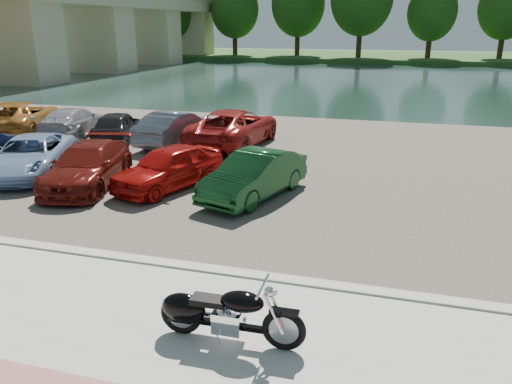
{
  "coord_description": "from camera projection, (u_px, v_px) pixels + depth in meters",
  "views": [
    {
      "loc": [
        2.89,
        -6.38,
        4.75
      ],
      "look_at": [
        -0.1,
        4.09,
        1.1
      ],
      "focal_mm": 35.0,
      "sensor_mm": 36.0,
      "label": 1
    }
  ],
  "objects": [
    {
      "name": "car_2",
      "position": [
        30.0,
        156.0,
        16.43
      ],
      "size": [
        3.53,
        4.96,
        1.25
      ],
      "primitive_type": "imported",
      "rotation": [
        0.0,
        0.0,
        0.36
      ],
      "color": "#8FA9D0",
      "rests_on": "parking_lot"
    },
    {
      "name": "car_3",
      "position": [
        88.0,
        165.0,
        15.25
      ],
      "size": [
        2.69,
        4.68,
        1.28
      ],
      "primitive_type": "imported",
      "rotation": [
        0.0,
        0.0,
        0.22
      ],
      "color": "maroon",
      "rests_on": "parking_lot"
    },
    {
      "name": "car_5",
      "position": [
        254.0,
        175.0,
        14.22
      ],
      "size": [
        2.45,
        4.16,
        1.3
      ],
      "primitive_type": "imported",
      "rotation": [
        0.0,
        0.0,
        -0.29
      ],
      "color": "#103D1A",
      "rests_on": "parking_lot"
    },
    {
      "name": "bridge",
      "position": [
        93.0,
        17.0,
        51.02
      ],
      "size": [
        7.0,
        56.0,
        8.55
      ],
      "color": "#C6B28A",
      "rests_on": "ground"
    },
    {
      "name": "kerb",
      "position": [
        232.0,
        274.0,
        9.89
      ],
      "size": [
        60.0,
        0.3,
        0.14
      ],
      "primitive_type": "cube",
      "color": "#ABAAA1",
      "rests_on": "ground"
    },
    {
      "name": "motorcycle",
      "position": [
        218.0,
        313.0,
        7.65
      ],
      "size": [
        2.33,
        0.75,
        1.05
      ],
      "rotation": [
        0.0,
        0.0,
        0.02
      ],
      "color": "black",
      "rests_on": "promenade"
    },
    {
      "name": "car_4",
      "position": [
        168.0,
        167.0,
        15.03
      ],
      "size": [
        2.72,
        4.1,
        1.3
      ],
      "primitive_type": "imported",
      "rotation": [
        0.0,
        0.0,
        -0.34
      ],
      "color": "#AB0E0B",
      "rests_on": "parking_lot"
    },
    {
      "name": "car_6",
      "position": [
        19.0,
        118.0,
        22.51
      ],
      "size": [
        4.18,
        5.89,
        1.49
      ],
      "primitive_type": "imported",
      "rotation": [
        0.0,
        0.0,
        3.49
      ],
      "color": "#B17028",
      "rests_on": "parking_lot"
    },
    {
      "name": "car_8",
      "position": [
        117.0,
        126.0,
        21.23
      ],
      "size": [
        2.48,
        4.03,
        1.28
      ],
      "primitive_type": "imported",
      "rotation": [
        0.0,
        0.0,
        3.42
      ],
      "color": "black",
      "rests_on": "parking_lot"
    },
    {
      "name": "parking_lot",
      "position": [
        311.0,
        162.0,
        18.11
      ],
      "size": [
        60.0,
        18.0,
        0.04
      ],
      "primitive_type": "cube",
      "color": "#454138",
      "rests_on": "ground"
    },
    {
      "name": "promenade",
      "position": [
        165.0,
        370.0,
        7.16
      ],
      "size": [
        60.0,
        6.0,
        0.1
      ],
      "primitive_type": "cube",
      "color": "#ABAAA1",
      "rests_on": "ground"
    },
    {
      "name": "car_9",
      "position": [
        176.0,
        128.0,
        20.56
      ],
      "size": [
        2.0,
        4.37,
        1.39
      ],
      "primitive_type": "imported",
      "rotation": [
        0.0,
        0.0,
        3.01
      ],
      "color": "slate",
      "rests_on": "parking_lot"
    },
    {
      "name": "far_trees",
      "position": [
        420.0,
        3.0,
        64.54
      ],
      "size": [
        70.25,
        10.68,
        12.52
      ],
      "color": "#312411",
      "rests_on": "far_bank"
    },
    {
      "name": "river",
      "position": [
        367.0,
        81.0,
        44.55
      ],
      "size": [
        120.0,
        40.0,
        0.0
      ],
      "primitive_type": "cube",
      "color": "#1B302C",
      "rests_on": "ground"
    },
    {
      "name": "car_7",
      "position": [
        73.0,
        122.0,
        22.19
      ],
      "size": [
        2.58,
        4.63,
        1.27
      ],
      "primitive_type": "imported",
      "rotation": [
        0.0,
        0.0,
        3.33
      ],
      "color": "#9C9BA3",
      "rests_on": "parking_lot"
    },
    {
      "name": "ground",
      "position": [
        193.0,
        334.0,
        8.08
      ],
      "size": [
        200.0,
        200.0,
        0.0
      ],
      "primitive_type": "plane",
      "color": "#595447",
      "rests_on": "ground"
    },
    {
      "name": "car_10",
      "position": [
        234.0,
        127.0,
        20.41
      ],
      "size": [
        2.8,
        5.51,
        1.49
      ],
      "primitive_type": "imported",
      "rotation": [
        0.0,
        0.0,
        3.08
      ],
      "color": "#A21E1B",
      "rests_on": "parking_lot"
    },
    {
      "name": "far_bank",
      "position": [
        383.0,
        57.0,
        73.62
      ],
      "size": [
        120.0,
        24.0,
        0.6
      ],
      "primitive_type": "cube",
      "color": "#204619",
      "rests_on": "ground"
    }
  ]
}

